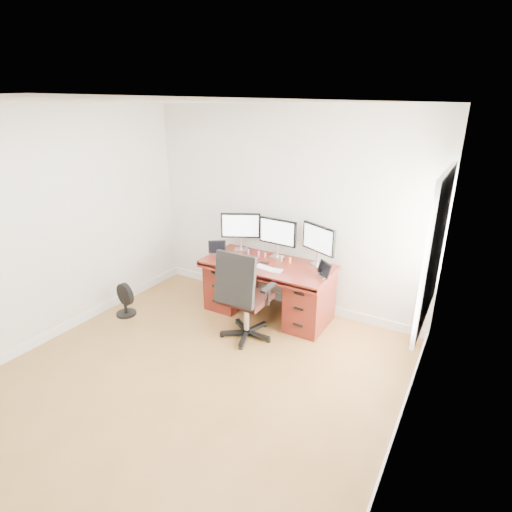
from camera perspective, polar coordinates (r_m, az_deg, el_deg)
The scene contains 20 objects.
ground at distance 4.29m, azimuth -10.69°, elevation -18.35°, with size 4.50×4.50×0.00m, color olive.
back_wall at distance 5.38m, azimuth 4.05°, elevation 6.46°, with size 4.00×0.10×2.70m, color silver.
right_wall at distance 2.88m, azimuth 21.02°, elevation -8.25°, with size 0.10×4.50×2.70m.
desk at distance 5.35m, azimuth 1.79°, elevation -4.39°, with size 1.70×0.80×0.75m.
office_chair at distance 4.82m, azimuth -1.72°, elevation -7.75°, with size 0.66×0.62×1.15m.
floor_fan at distance 5.68m, azimuth -18.25°, elevation -6.01°, with size 0.32×0.27×0.46m.
monitor_left at distance 5.57m, azimuth -2.21°, elevation 4.19°, with size 0.51×0.28×0.53m.
monitor_center at distance 5.30m, azimuth 3.10°, elevation 3.27°, with size 0.55×0.15×0.53m.
monitor_right at distance 5.07m, azimuth 8.93°, elevation 2.24°, with size 0.51×0.27×0.53m.
tablet_left at distance 5.51m, azimuth -5.64°, elevation 1.14°, with size 0.24×0.19×0.19m.
tablet_right at distance 4.81m, azimuth 9.67°, elevation -2.05°, with size 0.23×0.20×0.19m.
keyboard at distance 5.03m, azimuth 1.25°, elevation -1.69°, with size 0.27×0.11×0.01m, color white.
trackpad at distance 4.95m, azimuth 3.00°, elevation -2.12°, with size 0.13×0.13×0.01m, color silver.
drawing_tablet at distance 5.17m, azimuth -1.36°, elevation -1.04°, with size 0.23×0.15×0.01m, color black.
phone at distance 5.20m, azimuth 1.35°, elevation -0.94°, with size 0.12×0.06×0.01m, color black.
figurine_blue at distance 5.47m, azimuth -1.09°, elevation 0.65°, with size 0.03×0.03×0.08m.
figurine_purple at distance 5.39m, azimuth 0.38°, elevation 0.35°, with size 0.03×0.03×0.08m.
figurine_brown at distance 5.35m, azimuth 1.31°, elevation 0.16°, with size 0.03×0.03×0.08m.
figurine_yellow at distance 5.24m, azimuth 3.70°, elevation -0.33°, with size 0.03×0.03×0.08m.
figurine_orange at distance 5.19m, azimuth 4.90°, elevation -0.57°, with size 0.03×0.03×0.08m.
Camera 1 is at (2.29, -2.43, 2.69)m, focal length 28.00 mm.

